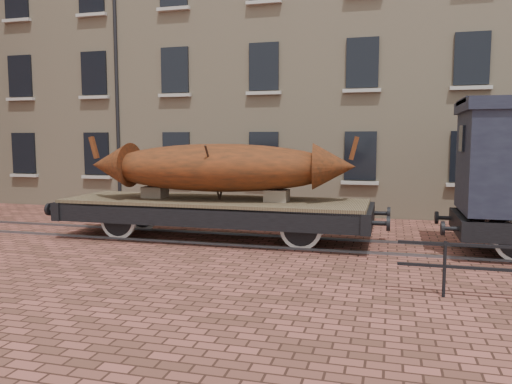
# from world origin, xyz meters

# --- Properties ---
(ground) EXTENTS (90.00, 90.00, 0.00)m
(ground) POSITION_xyz_m (0.00, 0.00, 0.00)
(ground) COLOR #543024
(warehouse_cream) EXTENTS (40.00, 10.19, 14.00)m
(warehouse_cream) POSITION_xyz_m (3.00, 9.99, 7.00)
(warehouse_cream) COLOR tan
(warehouse_cream) RESTS_ON ground
(rail_track) EXTENTS (30.00, 1.52, 0.06)m
(rail_track) POSITION_xyz_m (0.00, 0.00, 0.03)
(rail_track) COLOR #59595E
(rail_track) RESTS_ON ground
(flatcar_wagon) EXTENTS (9.46, 2.57, 1.43)m
(flatcar_wagon) POSITION_xyz_m (-2.66, -0.00, 0.89)
(flatcar_wagon) COLOR brown
(flatcar_wagon) RESTS_ON ground
(iron_boat) EXTENTS (7.46, 2.84, 1.75)m
(iron_boat) POSITION_xyz_m (-2.50, 0.00, 2.01)
(iron_boat) COLOR maroon
(iron_boat) RESTS_ON flatcar_wagon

